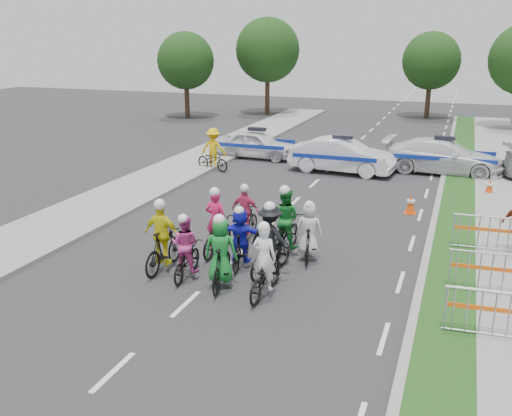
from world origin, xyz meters
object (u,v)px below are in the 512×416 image
(rider_2, at_px, (186,254))
(rider_3, at_px, (163,243))
(barrier_0, at_px, (494,317))
(cone_1, at_px, (490,187))
(rider_1, at_px, (221,259))
(police_car_0, at_px, (257,144))
(police_car_2, at_px, (443,156))
(tree_4, at_px, (431,61))
(rider_6, at_px, (217,231))
(tree_3, at_px, (268,50))
(marshal_hiviz, at_px, (214,148))
(police_car_1, at_px, (342,156))
(rider_7, at_px, (309,237))
(rider_4, at_px, (270,246))
(rider_0, at_px, (265,271))
(rider_5, at_px, (241,241))
(rider_9, at_px, (246,218))
(rider_8, at_px, (285,228))
(barrier_1, at_px, (491,275))
(tree_0, at_px, (186,61))
(cone_0, at_px, (411,204))
(parked_bike, at_px, (213,160))
(barrier_2, at_px, (488,235))

(rider_2, relative_size, rider_3, 0.88)
(barrier_0, xyz_separation_m, cone_1, (0.21, 11.90, -0.22))
(rider_1, relative_size, police_car_0, 0.48)
(police_car_2, bearing_deg, tree_4, 9.93)
(police_car_2, bearing_deg, rider_1, 166.45)
(rider_6, distance_m, tree_3, 30.21)
(marshal_hiviz, bearing_deg, police_car_1, -173.00)
(rider_7, bearing_deg, police_car_0, -72.84)
(police_car_1, height_order, cone_1, police_car_1)
(rider_4, relative_size, police_car_1, 0.44)
(rider_0, xyz_separation_m, tree_4, (1.42, 32.90, 3.56))
(rider_5, xyz_separation_m, rider_9, (-0.66, 2.09, -0.05))
(rider_2, distance_m, rider_6, 1.86)
(rider_4, bearing_deg, rider_7, -107.16)
(barrier_0, distance_m, tree_3, 35.32)
(rider_8, xyz_separation_m, police_car_1, (-0.53, 10.44, 0.03))
(police_car_2, distance_m, tree_4, 18.53)
(marshal_hiviz, xyz_separation_m, tree_4, (8.21, 20.75, 3.24))
(rider_7, xyz_separation_m, police_car_2, (2.98, 12.25, 0.08))
(police_car_2, xyz_separation_m, barrier_1, (1.72, -12.98, -0.21))
(police_car_0, height_order, police_car_2, police_car_2)
(rider_9, xyz_separation_m, barrier_1, (6.97, -1.73, -0.13))
(barrier_0, bearing_deg, rider_5, 163.33)
(rider_3, distance_m, rider_8, 3.55)
(police_car_2, height_order, tree_0, tree_0)
(rider_9, bearing_deg, rider_2, 86.43)
(police_car_2, xyz_separation_m, tree_3, (-13.98, 16.10, 4.12))
(rider_4, distance_m, cone_1, 11.65)
(tree_0, xyz_separation_m, tree_3, (5.00, 4.00, 0.70))
(rider_9, height_order, cone_0, rider_9)
(parked_bike, bearing_deg, marshal_hiviz, 35.88)
(police_car_0, bearing_deg, rider_3, -166.92)
(rider_5, relative_size, police_car_0, 0.43)
(rider_7, distance_m, police_car_1, 10.86)
(rider_9, distance_m, cone_1, 10.70)
(rider_6, xyz_separation_m, rider_8, (1.83, 0.71, 0.09))
(rider_4, xyz_separation_m, cone_0, (2.95, 6.72, -0.43))
(barrier_0, distance_m, cone_1, 11.91)
(rider_3, distance_m, rider_4, 2.85)
(rider_4, distance_m, police_car_0, 14.79)
(rider_4, distance_m, cone_0, 7.36)
(rider_8, distance_m, barrier_0, 6.44)
(rider_2, relative_size, cone_0, 2.52)
(rider_1, distance_m, marshal_hiviz, 13.32)
(rider_3, xyz_separation_m, rider_5, (1.84, 0.93, -0.03))
(rider_4, bearing_deg, police_car_2, -93.42)
(rider_5, relative_size, parked_bike, 0.97)
(police_car_0, bearing_deg, barrier_2, -130.66)
(barrier_2, distance_m, cone_0, 4.02)
(rider_5, xyz_separation_m, rider_6, (-1.03, 0.73, -0.09))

